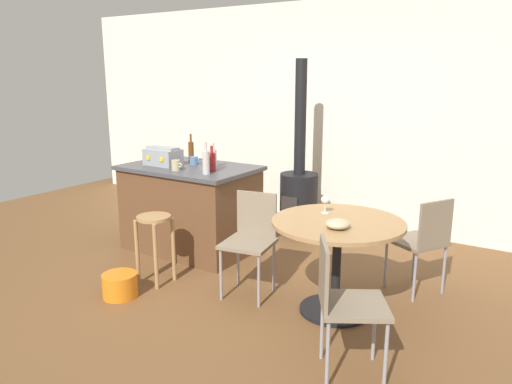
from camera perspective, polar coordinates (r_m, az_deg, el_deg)
name	(u,v)px	position (r m, az deg, el deg)	size (l,w,h in m)	color
ground_plane	(217,282)	(4.58, -4.48, -10.34)	(8.80, 8.80, 0.00)	brown
back_wall	(331,114)	(6.24, 8.67, 8.82)	(8.00, 0.10, 2.70)	silver
kitchen_island	(191,208)	(5.30, -7.54, -1.82)	(1.37, 0.88, 0.91)	brown
wooden_stool	(155,235)	(4.52, -11.59, -4.89)	(0.30, 0.30, 0.62)	#A37A4C
dining_table	(337,243)	(3.89, 9.34, -5.78)	(1.02, 1.02, 0.75)	black
folding_chair_near	(251,236)	(4.20, -0.56, -5.05)	(0.46, 0.46, 0.86)	#7F705B
folding_chair_far	(343,298)	(3.12, 9.94, -11.93)	(0.55, 0.55, 0.87)	#7F705B
folding_chair_left	(423,238)	(4.41, 18.68, -5.06)	(0.54, 0.54, 0.85)	#7F705B
wood_stove	(299,192)	(5.76, 4.95, 0.00)	(0.44, 0.45, 2.00)	black
toolbox	(163,157)	(5.27, -10.66, 4.03)	(0.37, 0.24, 0.19)	gray
bottle_0	(191,151)	(5.42, -7.48, 4.68)	(0.06, 0.06, 0.30)	#603314
bottle_1	(213,158)	(5.08, -4.93, 3.93)	(0.07, 0.07, 0.25)	#B7B2AD
bottle_2	(206,162)	(4.74, -5.78, 3.48)	(0.07, 0.07, 0.31)	#B7B2AD
bottle_3	(212,161)	(4.89, -5.10, 3.53)	(0.08, 0.08, 0.25)	maroon
cup_0	(194,161)	(5.27, -7.17, 3.62)	(0.12, 0.09, 0.08)	#4C7099
cup_1	(176,165)	(4.98, -9.20, 3.07)	(0.12, 0.09, 0.10)	tan
wine_glass	(325,200)	(4.00, 7.99, -0.95)	(0.07, 0.07, 0.14)	silver
serving_bowl	(338,224)	(3.64, 9.37, -3.63)	(0.18, 0.18, 0.07)	tan
plastic_bucket	(120,285)	(4.42, -15.39, -10.30)	(0.29, 0.29, 0.20)	orange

